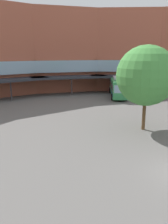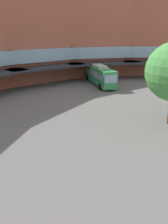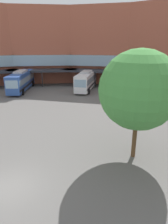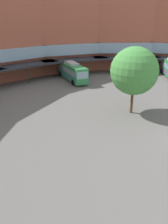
{
  "view_description": "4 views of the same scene",
  "coord_description": "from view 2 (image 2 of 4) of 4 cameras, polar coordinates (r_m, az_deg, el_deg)",
  "views": [
    {
      "loc": [
        -14.41,
        -7.5,
        8.08
      ],
      "look_at": [
        -0.71,
        10.64,
        2.38
      ],
      "focal_mm": 38.41,
      "sensor_mm": 36.0,
      "label": 1
    },
    {
      "loc": [
        -18.77,
        3.18,
        9.8
      ],
      "look_at": [
        -1.89,
        14.61,
        2.26
      ],
      "focal_mm": 35.76,
      "sensor_mm": 36.0,
      "label": 2
    },
    {
      "loc": [
        10.18,
        -6.58,
        9.2
      ],
      "look_at": [
        -1.66,
        11.5,
        1.68
      ],
      "focal_mm": 32.33,
      "sensor_mm": 36.0,
      "label": 3
    },
    {
      "loc": [
        -24.21,
        0.69,
        12.3
      ],
      "look_at": [
        0.09,
        12.76,
        1.22
      ],
      "focal_mm": 37.91,
      "sensor_mm": 36.0,
      "label": 4
    }
  ],
  "objects": [
    {
      "name": "bus_1",
      "position": [
        42.55,
        4.0,
        9.47
      ],
      "size": [
        9.15,
        10.19,
        3.65
      ],
      "rotation": [
        0.0,
        0.0,
        4.01
      ],
      "color": "#338C4C",
      "rests_on": "ground"
    },
    {
      "name": "station_building",
      "position": [
        28.43,
        -15.03,
        15.82
      ],
      "size": [
        84.87,
        44.17,
        16.64
      ],
      "color": "#AD5942",
      "rests_on": "ground"
    }
  ]
}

